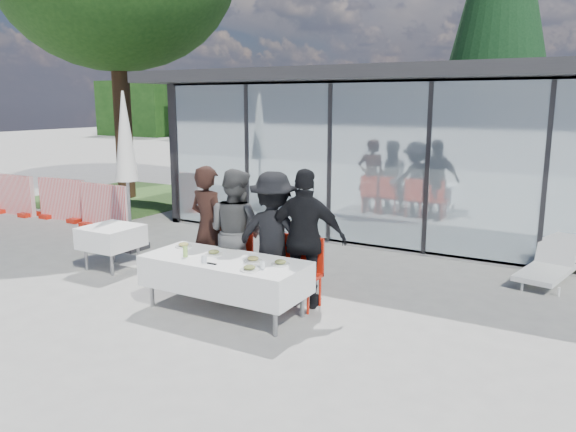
% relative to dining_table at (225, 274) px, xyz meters
% --- Properties ---
extents(ground, '(90.00, 90.00, 0.00)m').
position_rel_dining_table_xyz_m(ground, '(0.50, 0.07, -0.54)').
color(ground, gray).
rests_on(ground, ground).
extents(pavilion, '(14.80, 8.80, 3.44)m').
position_rel_dining_table_xyz_m(pavilion, '(2.51, 8.24, 1.61)').
color(pavilion, gray).
rests_on(pavilion, ground).
extents(treeline, '(62.50, 2.00, 4.40)m').
position_rel_dining_table_xyz_m(treeline, '(-1.50, 28.07, 1.66)').
color(treeline, black).
rests_on(treeline, ground).
extents(dining_table, '(2.26, 0.96, 0.75)m').
position_rel_dining_table_xyz_m(dining_table, '(0.00, 0.00, 0.00)').
color(dining_table, white).
rests_on(dining_table, ground).
extents(diner_a, '(0.79, 0.79, 1.88)m').
position_rel_dining_table_xyz_m(diner_a, '(-0.83, 0.74, 0.40)').
color(diner_a, black).
rests_on(diner_a, ground).
extents(diner_chair_a, '(0.44, 0.44, 0.97)m').
position_rel_dining_table_xyz_m(diner_chair_a, '(-0.83, 0.75, -0.00)').
color(diner_chair_a, red).
rests_on(diner_chair_a, ground).
extents(diner_b, '(1.01, 1.01, 1.86)m').
position_rel_dining_table_xyz_m(diner_b, '(-0.33, 0.74, 0.39)').
color(diner_b, '#4F4F4F').
rests_on(diner_b, ground).
extents(diner_chair_b, '(0.44, 0.44, 0.97)m').
position_rel_dining_table_xyz_m(diner_chair_b, '(-0.33, 0.75, -0.00)').
color(diner_chair_b, red).
rests_on(diner_chair_b, ground).
extents(diner_c, '(1.46, 1.46, 1.86)m').
position_rel_dining_table_xyz_m(diner_c, '(0.32, 0.74, 0.39)').
color(diner_c, black).
rests_on(diner_c, ground).
extents(diner_chair_c, '(0.44, 0.44, 0.97)m').
position_rel_dining_table_xyz_m(diner_chair_c, '(0.32, 0.75, -0.00)').
color(diner_chair_c, red).
rests_on(diner_chair_c, ground).
extents(diner_d, '(1.36, 1.36, 1.93)m').
position_rel_dining_table_xyz_m(diner_d, '(0.84, 0.74, 0.43)').
color(diner_d, black).
rests_on(diner_d, ground).
extents(diner_chair_d, '(0.44, 0.44, 0.97)m').
position_rel_dining_table_xyz_m(diner_chair_d, '(0.84, 0.75, -0.00)').
color(diner_chair_d, red).
rests_on(diner_chair_d, ground).
extents(plate_a, '(0.25, 0.25, 0.07)m').
position_rel_dining_table_xyz_m(plate_a, '(-0.87, 0.21, 0.24)').
color(plate_a, white).
rests_on(plate_a, dining_table).
extents(plate_b, '(0.25, 0.25, 0.07)m').
position_rel_dining_table_xyz_m(plate_b, '(-0.24, 0.09, 0.24)').
color(plate_b, white).
rests_on(plate_b, dining_table).
extents(plate_c, '(0.25, 0.25, 0.07)m').
position_rel_dining_table_xyz_m(plate_c, '(0.40, 0.09, 0.24)').
color(plate_c, white).
rests_on(plate_c, dining_table).
extents(plate_d, '(0.25, 0.25, 0.07)m').
position_rel_dining_table_xyz_m(plate_d, '(0.79, 0.13, 0.24)').
color(plate_d, white).
rests_on(plate_d, dining_table).
extents(plate_extra, '(0.25, 0.25, 0.07)m').
position_rel_dining_table_xyz_m(plate_extra, '(0.59, -0.27, 0.24)').
color(plate_extra, white).
rests_on(plate_extra, dining_table).
extents(juice_bottle, '(0.06, 0.06, 0.15)m').
position_rel_dining_table_xyz_m(juice_bottle, '(-0.51, -0.19, 0.28)').
color(juice_bottle, '#8EC050').
rests_on(juice_bottle, dining_table).
extents(drinking_glasses, '(0.87, 0.22, 0.10)m').
position_rel_dining_table_xyz_m(drinking_glasses, '(0.29, -0.21, 0.26)').
color(drinking_glasses, silver).
rests_on(drinking_glasses, dining_table).
extents(folded_eyeglasses, '(0.14, 0.03, 0.01)m').
position_rel_dining_table_xyz_m(folded_eyeglasses, '(0.01, -0.29, 0.22)').
color(folded_eyeglasses, black).
rests_on(folded_eyeglasses, dining_table).
extents(spare_table_left, '(0.86, 0.86, 0.74)m').
position_rel_dining_table_xyz_m(spare_table_left, '(-2.86, 0.68, 0.02)').
color(spare_table_left, white).
rests_on(spare_table_left, ground).
extents(market_umbrella, '(0.50, 0.50, 3.00)m').
position_rel_dining_table_xyz_m(market_umbrella, '(-3.51, 1.76, 1.44)').
color(market_umbrella, black).
rests_on(market_umbrella, ground).
extents(lounger, '(0.85, 1.42, 0.72)m').
position_rel_dining_table_xyz_m(lounger, '(3.67, 3.63, -0.28)').
color(lounger, silver).
rests_on(lounger, ground).
extents(grass_patch, '(5.00, 5.00, 0.02)m').
position_rel_dining_table_xyz_m(grass_patch, '(-8.00, 6.07, -0.53)').
color(grass_patch, '#385926').
rests_on(grass_patch, ground).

